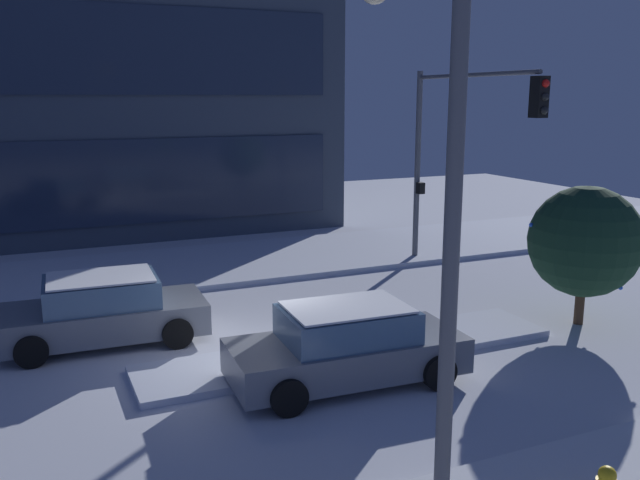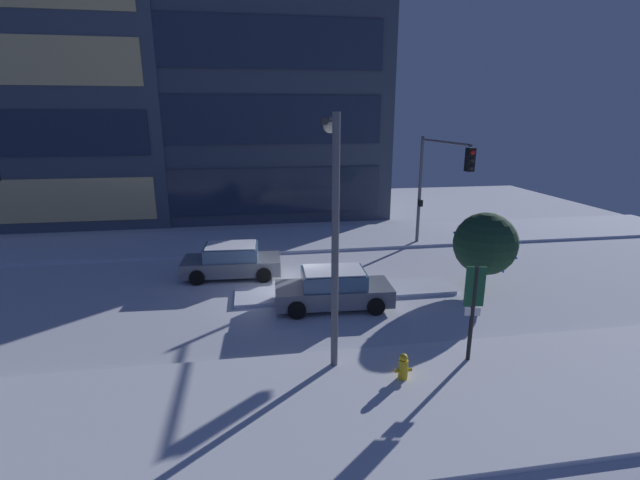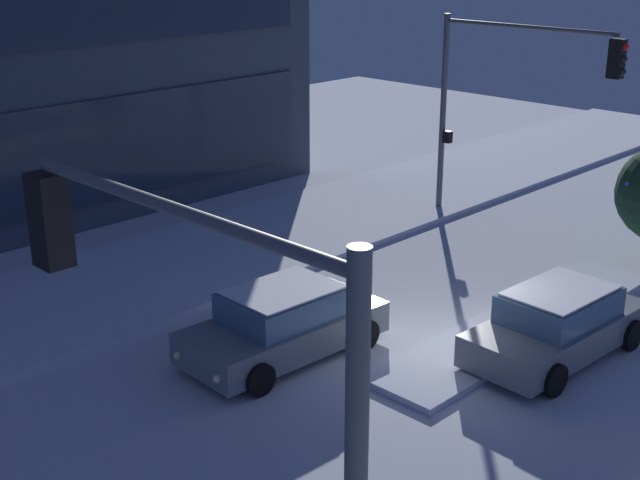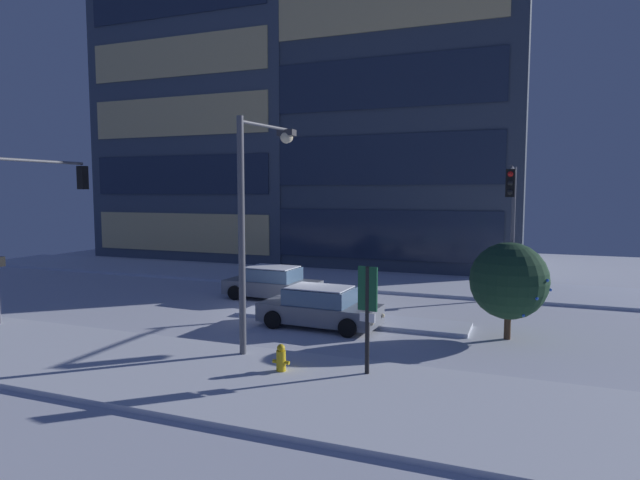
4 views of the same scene
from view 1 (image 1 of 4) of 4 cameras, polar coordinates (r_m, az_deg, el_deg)
The scene contains 8 objects.
ground at distance 13.95m, azimuth -6.35°, elevation -10.15°, with size 52.00×52.00×0.00m, color silver.
curb_strip_far at distance 21.24m, azimuth -12.86°, elevation -2.39°, with size 52.00×5.20×0.14m, color silver.
median_strip at distance 14.23m, azimuth 2.75°, elevation -9.33°, with size 9.00×1.80×0.14m, color silver.
car_near at distance 12.64m, azimuth 2.30°, elevation -9.02°, with size 4.56×2.19×1.49m.
car_far at distance 15.36m, azimuth -18.01°, elevation -5.76°, with size 4.52×2.28×1.49m.
traffic_light_corner_far_right at distance 19.96m, azimuth 11.87°, elevation 8.87°, with size 0.32×5.78×6.06m.
street_lamp_arched at distance 8.43m, azimuth 8.85°, elevation 8.13°, with size 0.69×2.84×7.14m.
decorated_tree_median at distance 16.63m, azimuth 21.60°, elevation -0.12°, with size 2.63×2.58×3.29m.
Camera 1 is at (-3.82, -12.35, 5.25)m, focal length 37.62 mm.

